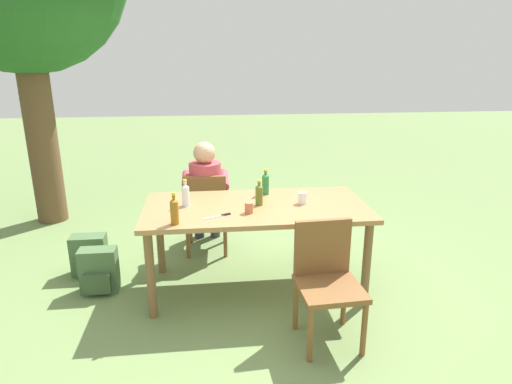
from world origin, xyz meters
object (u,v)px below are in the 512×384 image
Objects in this scene: bottle_clear at (186,195)px; backpack_by_near_side at (99,271)px; dining_table at (256,215)px; bottle_green at (266,183)px; bottle_amber at (174,211)px; cup_terracotta at (249,208)px; person_in_white_shirt at (206,190)px; table_knife at (219,216)px; backpack_by_far_side at (89,256)px; chair_far_left at (206,209)px; bottle_olive at (259,194)px; cup_white at (303,198)px; chair_near_right at (327,276)px.

bottle_clear is 0.58× the size of backpack_by_near_side.
bottle_green is at bearing 68.19° from dining_table.
cup_terracotta is at bearing 17.27° from bottle_amber.
person_in_white_shirt reaches higher than table_knife.
bottle_amber is 0.65× the size of backpack_by_far_side.
chair_far_left is at bearing 140.29° from bottle_green.
bottle_clear is 0.57m from cup_terracotta.
cup_terracotta is at bearing -113.60° from dining_table.
person_in_white_shirt reaches higher than backpack_by_near_side.
bottle_olive reaches higher than cup_white.
chair_near_right is 2.27× the size of backpack_by_far_side.
bottle_amber is at bearing -100.68° from person_in_white_shirt.
bottle_green is 0.76m from bottle_clear.
chair_far_left reaches higher than table_knife.
dining_table is 4.75× the size of backpack_by_near_side.
cup_terracotta is (-0.10, -0.19, -0.05)m from bottle_olive.
bottle_green is 0.53m from cup_terracotta.
dining_table is 0.38m from bottle_green.
chair_far_left is 1.21m from backpack_by_near_side.
person_in_white_shirt is (-0.43, 0.87, -0.03)m from dining_table.
dining_table is 18.82× the size of cup_white.
bottle_clear reaches higher than table_knife.
dining_table is at bearing -111.81° from bottle_green.
dining_table is 7.84× the size of bottle_green.
cup_terracotta reaches higher than backpack_by_far_side.
person_in_white_shirt is 13.36× the size of cup_terracotta.
bottle_green reaches higher than backpack_by_near_side.
backpack_by_near_side is at bearing -64.52° from backpack_by_far_side.
bottle_clear is 1.04m from backpack_by_near_side.
bottle_amber reaches higher than bottle_clear.
backpack_by_near_side is at bearing 163.66° from table_knife.
chair_near_right is 9.86× the size of cup_terracotta.
cup_white is (0.40, 0.01, 0.14)m from dining_table.
cup_white is 0.25× the size of backpack_by_near_side.
dining_table is 0.43m from cup_white.
backpack_by_near_side is (-0.95, -0.80, -0.46)m from person_in_white_shirt.
table_knife is 1.24m from backpack_by_near_side.
chair_far_left is 0.20m from person_in_white_shirt.
chair_near_right is 1.22m from bottle_amber.
cup_terracotta is 1.46m from backpack_by_near_side.
person_in_white_shirt is 5.21× the size of table_knife.
chair_near_right is at bearing -60.96° from chair_far_left.
person_in_white_shirt reaches higher than bottle_olive.
bottle_clear reaches higher than backpack_by_near_side.
cup_terracotta is (0.51, -0.23, -0.06)m from bottle_clear.
table_knife is (0.27, -0.29, -0.10)m from bottle_clear.
cup_terracotta is at bearing -24.44° from bottle_clear.
table_knife is (0.10, -1.11, 0.12)m from person_in_white_shirt.
bottle_clear is at bearing 177.22° from cup_white.
cup_white is at bearing -46.21° from person_in_white_shirt.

